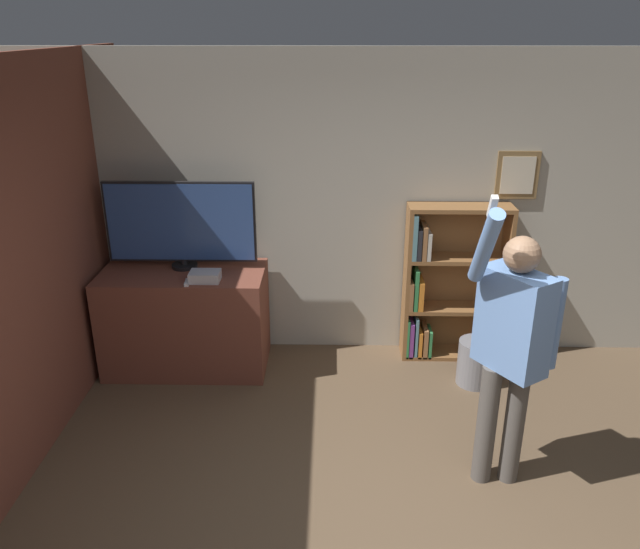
# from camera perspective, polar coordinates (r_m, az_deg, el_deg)

# --- Properties ---
(wall_back) EXTENTS (6.86, 0.09, 2.70)m
(wall_back) POSITION_cam_1_polar(r_m,az_deg,el_deg) (5.56, 5.31, 6.06)
(wall_back) COLOR #B2AD9E
(wall_back) RESTS_ON ground_plane
(wall_side_brick) EXTENTS (0.06, 4.30, 2.70)m
(wall_side_brick) POSITION_cam_1_polar(r_m,az_deg,el_deg) (4.70, -24.93, 1.08)
(wall_side_brick) COLOR brown
(wall_side_brick) RESTS_ON ground_plane
(tv_ledge) EXTENTS (1.40, 0.71, 0.90)m
(tv_ledge) POSITION_cam_1_polar(r_m,az_deg,el_deg) (5.62, -12.13, -4.01)
(tv_ledge) COLOR brown
(tv_ledge) RESTS_ON ground_plane
(television) EXTENTS (1.27, 0.22, 0.76)m
(television) POSITION_cam_1_polar(r_m,az_deg,el_deg) (5.41, -12.60, 4.55)
(television) COLOR black
(television) RESTS_ON tv_ledge
(game_console) EXTENTS (0.25, 0.17, 0.08)m
(game_console) POSITION_cam_1_polar(r_m,az_deg,el_deg) (5.19, -10.48, -0.17)
(game_console) COLOR silver
(game_console) RESTS_ON tv_ledge
(remote_loose) EXTENTS (0.05, 0.14, 0.02)m
(remote_loose) POSITION_cam_1_polar(r_m,az_deg,el_deg) (5.17, -12.05, -0.71)
(remote_loose) COLOR white
(remote_loose) RESTS_ON tv_ledge
(bookshelf) EXTENTS (0.90, 0.28, 1.43)m
(bookshelf) POSITION_cam_1_polar(r_m,az_deg,el_deg) (5.68, 11.20, -1.00)
(bookshelf) COLOR brown
(bookshelf) RESTS_ON ground_plane
(person) EXTENTS (0.59, 0.57, 2.02)m
(person) POSITION_cam_1_polar(r_m,az_deg,el_deg) (4.03, 17.09, -5.80)
(person) COLOR #56514C
(person) RESTS_ON ground_plane
(waste_bin) EXTENTS (0.31, 0.31, 0.39)m
(waste_bin) POSITION_cam_1_polar(r_m,az_deg,el_deg) (5.49, 14.05, -7.80)
(waste_bin) COLOR gray
(waste_bin) RESTS_ON ground_plane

